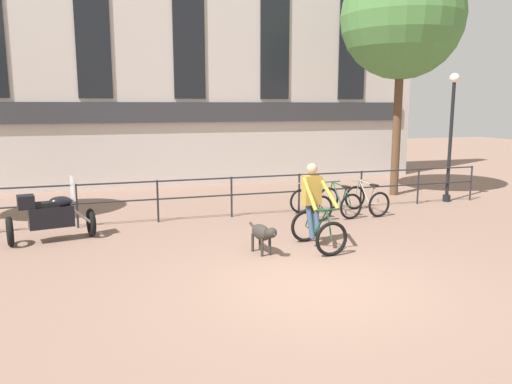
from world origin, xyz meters
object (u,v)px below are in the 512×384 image
cyclist_with_bike (315,210)px  parked_bicycle_near_lamp (311,204)px  parked_motorcycle (50,215)px  street_lamp (451,130)px  parked_bicycle_mid_right (367,200)px  dog (263,233)px  parked_bicycle_mid_left (339,202)px

cyclist_with_bike → parked_bicycle_near_lamp: size_ratio=1.46×
parked_motorcycle → street_lamp: 11.10m
parked_bicycle_mid_right → street_lamp: size_ratio=0.31×
cyclist_with_bike → parked_bicycle_mid_right: bearing=40.5°
dog → parked_bicycle_mid_right: parked_bicycle_mid_right is taller
parked_bicycle_mid_right → street_lamp: street_lamp is taller
parked_bicycle_mid_left → cyclist_with_bike: bearing=46.7°
cyclist_with_bike → dog: cyclist_with_bike is taller
cyclist_with_bike → parked_bicycle_mid_left: (1.85, 2.52, -0.41)m
cyclist_with_bike → parked_motorcycle: 5.56m
parked_bicycle_near_lamp → cyclist_with_bike: bearing=62.5°
street_lamp → parked_motorcycle: bearing=-174.2°
parked_bicycle_near_lamp → parked_bicycle_mid_left: same height
dog → cyclist_with_bike: bearing=-3.1°
parked_bicycle_mid_left → parked_motorcycle: bearing=-3.6°
parked_bicycle_near_lamp → street_lamp: street_lamp is taller
cyclist_with_bike → dog: 1.23m
cyclist_with_bike → street_lamp: (5.80, 3.23, 1.37)m
parked_motorcycle → parked_bicycle_mid_right: 7.82m
dog → street_lamp: (6.97, 3.38, 1.71)m
parked_bicycle_mid_left → street_lamp: 4.38m
parked_bicycle_mid_left → street_lamp: size_ratio=0.31×
dog → parked_motorcycle: bearing=139.6°
dog → parked_bicycle_near_lamp: size_ratio=0.87×
parked_motorcycle → parked_bicycle_mid_right: size_ratio=1.54×
cyclist_with_bike → dog: bearing=-175.3°
parked_bicycle_near_lamp → parked_bicycle_mid_left: 0.81m
cyclist_with_bike → parked_bicycle_mid_left: bearing=50.8°
dog → parked_bicycle_mid_right: 4.67m
parked_bicycle_near_lamp → parked_bicycle_mid_left: bearing=174.9°
cyclist_with_bike → parked_motorcycle: size_ratio=0.93×
dog → parked_bicycle_near_lamp: parked_bicycle_near_lamp is taller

